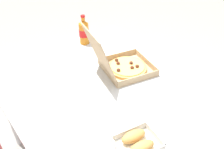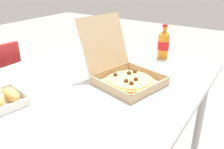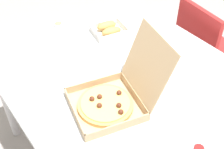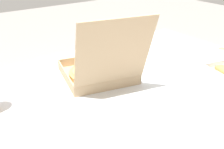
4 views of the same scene
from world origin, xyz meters
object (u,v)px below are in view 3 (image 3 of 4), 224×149
Objects in this scene: dipping_sauce_cup at (58,25)px; pizza_box_open at (113,98)px; paper_menu at (161,50)px; chair at (205,50)px; bread_side_box at (109,29)px.

pizza_box_open is at bearing -9.55° from dipping_sauce_cup.
pizza_box_open is 0.73m from dipping_sauce_cup.
chair is at bearing 91.53° from paper_menu.
pizza_box_open is at bearing -34.25° from bread_side_box.
pizza_box_open is at bearing -77.20° from chair.
pizza_box_open is 2.13× the size of paper_menu.
bread_side_box is 0.32m from dipping_sauce_cup.
chair is 3.95× the size of paper_menu.
paper_menu is at bearing 110.42° from pizza_box_open.
chair is 0.55m from paper_menu.
bread_side_box is (-0.48, 0.32, -0.02)m from pizza_box_open.
pizza_box_open reaches higher than bread_side_box.
pizza_box_open is 7.99× the size of dipping_sauce_cup.
chair is 1.02m from pizza_box_open.
chair reaches higher than bread_side_box.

